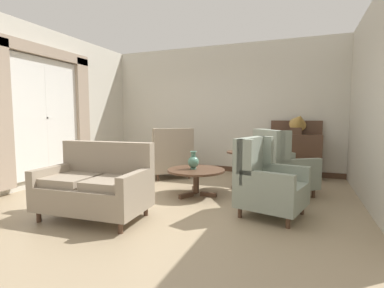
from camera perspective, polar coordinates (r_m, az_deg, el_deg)
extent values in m
plane|color=#9E896B|center=(4.60, -4.16, -11.23)|extent=(7.91, 7.91, 0.00)
cube|color=beige|center=(7.07, 5.70, 6.94)|extent=(5.80, 0.08, 3.02)
cube|color=beige|center=(6.76, -23.25, 6.61)|extent=(0.08, 3.96, 3.02)
cube|color=beige|center=(4.92, 32.28, 6.86)|extent=(0.08, 3.96, 3.02)
cube|color=#4C3323|center=(7.12, 5.47, -4.81)|extent=(5.64, 0.03, 0.12)
cube|color=silver|center=(6.26, -26.95, 4.65)|extent=(0.03, 1.49, 2.18)
cube|color=white|center=(6.25, -26.84, 4.65)|extent=(0.02, 1.57, 2.26)
cube|color=white|center=(6.25, -26.83, 4.65)|extent=(0.02, 0.04, 2.18)
cube|color=white|center=(6.25, -26.83, 4.65)|extent=(0.02, 1.49, 0.04)
cube|color=tan|center=(5.64, -33.60, 4.83)|extent=(0.10, 0.32, 2.48)
cube|color=tan|center=(6.87, -20.86, 5.30)|extent=(0.10, 0.32, 2.48)
cube|color=tan|center=(6.34, -27.07, 16.04)|extent=(0.10, 2.17, 0.20)
cylinder|color=#4C3323|center=(4.83, 0.82, -5.23)|extent=(0.96, 0.96, 0.04)
cylinder|color=#4C3323|center=(4.87, 0.81, -7.56)|extent=(0.10, 0.10, 0.37)
cube|color=#4C3323|center=(4.84, 3.26, -9.97)|extent=(0.28, 0.07, 0.07)
cube|color=#4C3323|center=(5.13, 0.51, -9.08)|extent=(0.18, 0.28, 0.07)
cube|color=#4C3323|center=(4.77, -1.16, -10.17)|extent=(0.18, 0.28, 0.07)
cylinder|color=#4C7A66|center=(4.84, 0.27, -4.86)|extent=(0.10, 0.10, 0.02)
ellipsoid|color=#4C7A66|center=(4.82, 0.27, -3.57)|extent=(0.19, 0.19, 0.19)
cylinder|color=#4C7A66|center=(4.80, 0.27, -1.99)|extent=(0.08, 0.08, 0.07)
torus|color=#4C7A66|center=(4.80, 0.27, -1.55)|extent=(0.12, 0.12, 0.02)
cube|color=gray|center=(3.97, -18.97, -9.79)|extent=(1.42, 0.87, 0.31)
cube|color=gray|center=(4.14, -16.48, -3.17)|extent=(1.37, 0.22, 0.53)
cube|color=gray|center=(4.08, -22.82, -6.55)|extent=(0.58, 0.62, 0.10)
cube|color=gray|center=(3.72, -15.68, -7.44)|extent=(0.58, 0.62, 0.10)
cube|color=gray|center=(4.28, -26.30, -5.44)|extent=(0.15, 0.69, 0.20)
cube|color=gray|center=(3.53, -11.30, -7.17)|extent=(0.15, 0.69, 0.20)
cylinder|color=#4C3323|center=(4.18, -28.13, -12.58)|extent=(0.06, 0.06, 0.14)
cylinder|color=#4C3323|center=(3.47, -14.01, -15.76)|extent=(0.06, 0.06, 0.14)
cylinder|color=#4C3323|center=(4.62, -22.45, -10.67)|extent=(0.06, 0.06, 0.14)
cylinder|color=#4C3323|center=(3.99, -9.16, -12.86)|extent=(0.06, 0.06, 0.14)
cube|color=gray|center=(6.39, -4.38, -3.84)|extent=(1.19, 1.19, 0.31)
cube|color=gray|center=(5.99, -3.64, 0.08)|extent=(0.74, 0.63, 0.63)
cube|color=gray|center=(6.16, -0.52, 0.95)|extent=(0.20, 0.22, 0.48)
cube|color=gray|center=(5.99, -7.27, 0.78)|extent=(0.20, 0.22, 0.48)
cube|color=gray|center=(6.50, -1.33, -1.28)|extent=(0.55, 0.66, 0.23)
cube|color=gray|center=(6.33, -7.75, -1.49)|extent=(0.55, 0.66, 0.23)
cylinder|color=#4C3323|center=(6.85, -2.26, -5.12)|extent=(0.06, 0.06, 0.14)
cylinder|color=#4C3323|center=(6.71, -7.87, -5.38)|extent=(0.06, 0.06, 0.14)
cylinder|color=#4C3323|center=(6.19, -0.57, -6.24)|extent=(0.06, 0.06, 0.14)
cylinder|color=#4C3323|center=(6.03, -6.77, -6.58)|extent=(0.06, 0.06, 0.14)
cube|color=gray|center=(5.22, 17.92, -6.15)|extent=(1.15, 1.16, 0.31)
cube|color=gray|center=(4.98, 14.74, -0.98)|extent=(0.59, 0.78, 0.65)
cube|color=gray|center=(4.69, 17.84, -0.47)|extent=(0.22, 0.20, 0.50)
cube|color=gray|center=(5.34, 13.76, 0.31)|extent=(0.22, 0.20, 0.50)
cube|color=gray|center=(4.89, 20.74, -3.94)|extent=(0.65, 0.49, 0.20)
cube|color=gray|center=(5.52, 16.46, -2.79)|extent=(0.65, 0.49, 0.20)
cylinder|color=#4C3323|center=(5.17, 22.97, -8.99)|extent=(0.06, 0.06, 0.14)
cylinder|color=#4C3323|center=(5.72, 18.93, -7.50)|extent=(0.06, 0.06, 0.14)
cylinder|color=#4C3323|center=(4.82, 16.55, -9.81)|extent=(0.06, 0.06, 0.14)
cylinder|color=#4C3323|center=(5.40, 12.96, -8.08)|extent=(0.06, 0.06, 0.14)
cube|color=gray|center=(4.01, 15.59, -9.57)|extent=(0.95, 0.94, 0.31)
cube|color=gray|center=(4.04, 11.44, -2.87)|extent=(0.33, 0.78, 0.59)
cube|color=gray|center=(3.69, 10.59, -2.52)|extent=(0.22, 0.15, 0.45)
cube|color=gray|center=(4.30, 14.39, -1.49)|extent=(0.22, 0.15, 0.45)
cube|color=gray|center=(3.62, 14.60, -6.99)|extent=(0.69, 0.27, 0.20)
cube|color=gray|center=(4.24, 17.88, -5.27)|extent=(0.69, 0.27, 0.20)
cylinder|color=#4C3323|center=(3.70, 18.52, -14.55)|extent=(0.06, 0.06, 0.14)
cylinder|color=#4C3323|center=(4.26, 21.00, -11.97)|extent=(0.06, 0.06, 0.14)
cylinder|color=#4C3323|center=(3.92, 9.51, -13.22)|extent=(0.06, 0.06, 0.14)
cylinder|color=#4C3323|center=(4.45, 13.05, -11.01)|extent=(0.06, 0.06, 0.14)
cylinder|color=#4C3323|center=(5.32, 9.76, -1.63)|extent=(0.53, 0.53, 0.03)
cylinder|color=#4C3323|center=(5.37, 9.70, -5.28)|extent=(0.07, 0.07, 0.66)
cylinder|color=#4C3323|center=(5.44, 9.65, -8.48)|extent=(0.35, 0.35, 0.04)
cube|color=#4C3323|center=(6.56, 19.78, -1.86)|extent=(1.06, 0.36, 0.85)
cube|color=#4C3323|center=(6.67, 19.97, 3.16)|extent=(1.06, 0.04, 0.29)
cube|color=#4C3323|center=(6.53, 15.38, -5.99)|extent=(0.06, 0.06, 0.10)
cube|color=#4C3323|center=(6.51, 23.86, -6.30)|extent=(0.06, 0.06, 0.10)
cube|color=#4C3323|center=(6.78, 15.61, -5.58)|extent=(0.06, 0.06, 0.10)
cube|color=#4C3323|center=(6.76, 23.76, -5.87)|extent=(0.06, 0.06, 0.10)
cube|color=#4C3323|center=(6.49, 19.91, 2.46)|extent=(0.24, 0.24, 0.14)
cone|color=#B28942|center=(6.41, 20.49, 4.45)|extent=(0.44, 0.53, 0.47)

